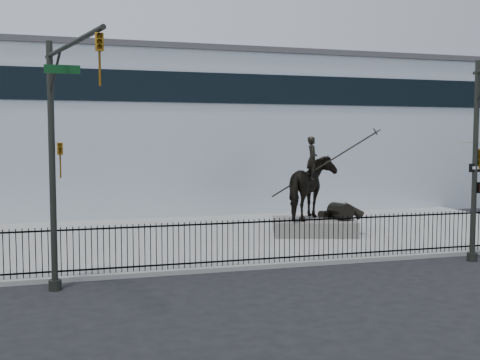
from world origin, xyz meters
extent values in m
plane|color=black|center=(0.00, 0.00, 0.00)|extent=(120.00, 120.00, 0.00)
cube|color=gray|center=(0.00, 7.00, 0.07)|extent=(30.00, 12.00, 0.15)
cube|color=silver|center=(0.00, 20.00, 4.50)|extent=(44.00, 14.00, 9.00)
cube|color=black|center=(0.00, 1.25, 0.30)|extent=(22.00, 0.05, 0.05)
cube|color=black|center=(0.00, 1.25, 1.55)|extent=(22.00, 0.05, 0.05)
cube|color=black|center=(0.00, 1.25, 0.90)|extent=(22.00, 0.03, 1.50)
cube|color=#625F59|center=(3.52, 6.10, 0.48)|extent=(4.03, 3.29, 0.65)
imported|color=black|center=(3.52, 6.10, 2.19)|extent=(3.05, 3.32, 2.78)
imported|color=black|center=(3.41, 6.13, 3.47)|extent=(0.63, 0.79, 1.88)
cylinder|color=black|center=(3.88, 6.00, 3.18)|extent=(4.31, 1.33, 2.83)
cylinder|color=#262923|center=(-7.00, 0.20, 0.15)|extent=(0.36, 0.36, 0.30)
cylinder|color=#262923|center=(-7.00, 0.20, 3.50)|extent=(0.18, 0.18, 7.00)
cylinder|color=#262923|center=(-6.40, -1.92, 6.60)|extent=(1.47, 4.84, 0.12)
imported|color=#AB7313|center=(-5.80, -4.05, 5.97)|extent=(0.18, 0.22, 1.10)
imported|color=#AB7313|center=(-6.78, 0.20, 3.70)|extent=(0.16, 0.20, 1.00)
cube|color=#0C3F19|center=(-6.64, -1.00, 6.10)|extent=(0.90, 0.03, 0.22)
cylinder|color=#262923|center=(7.00, 0.20, 0.15)|extent=(0.36, 0.36, 0.30)
cylinder|color=#262923|center=(7.00, 0.20, 3.50)|extent=(0.18, 0.18, 7.00)
camera|label=1|loc=(-6.23, -16.34, 4.30)|focal=42.00mm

